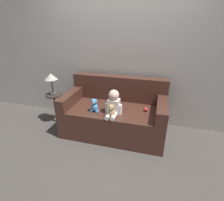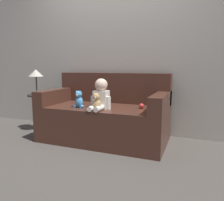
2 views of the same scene
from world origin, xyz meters
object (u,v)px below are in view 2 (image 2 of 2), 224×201
(couch, at_px, (106,116))
(side_table, at_px, (36,84))
(teddy_bear_brown, at_px, (97,102))
(person_baby, at_px, (101,96))
(toy_ball, at_px, (141,106))
(plush_toy_side, at_px, (79,100))

(couch, distance_m, side_table, 1.20)
(couch, height_order, teddy_bear_brown, couch)
(person_baby, height_order, toy_ball, person_baby)
(couch, xyz_separation_m, teddy_bear_brown, (0.05, -0.39, 0.25))
(teddy_bear_brown, xyz_separation_m, toy_ball, (0.46, 0.34, -0.07))
(person_baby, xyz_separation_m, toy_ball, (0.47, 0.21, -0.13))
(side_table, bearing_deg, teddy_bear_brown, -16.88)
(plush_toy_side, distance_m, side_table, 0.92)
(plush_toy_side, bearing_deg, person_baby, 3.44)
(couch, height_order, plush_toy_side, couch)
(toy_ball, bearing_deg, side_table, 179.24)
(person_baby, bearing_deg, couch, 99.39)
(person_baby, bearing_deg, teddy_bear_brown, -87.02)
(couch, height_order, toy_ball, couch)
(couch, xyz_separation_m, toy_ball, (0.51, -0.05, 0.18))
(teddy_bear_brown, height_order, toy_ball, teddy_bear_brown)
(couch, distance_m, plush_toy_side, 0.45)
(couch, xyz_separation_m, side_table, (-1.13, -0.03, 0.41))
(side_table, bearing_deg, person_baby, -10.95)
(person_baby, relative_size, toy_ball, 5.89)
(teddy_bear_brown, bearing_deg, toy_ball, 36.01)
(toy_ball, height_order, side_table, side_table)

